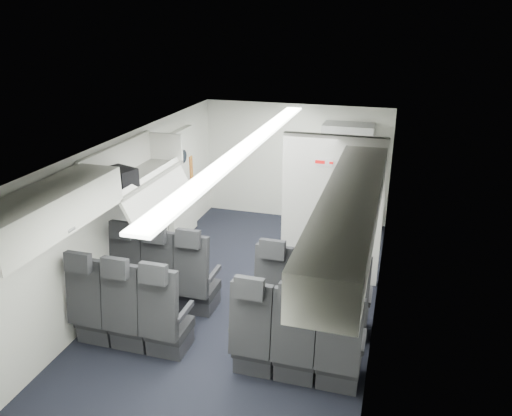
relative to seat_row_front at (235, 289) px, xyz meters
The scene contains 13 objects.
cabin_shell 0.90m from the seat_row_front, 90.00° to the left, with size 3.41×6.01×2.16m.
seat_row_front is the anchor object (origin of this frame).
seat_row_mid 0.90m from the seat_row_front, 90.00° to the right, with size 3.33×0.56×1.24m.
overhead_bin_left_rear 2.50m from the seat_row_front, 133.68° to the right, with size 0.53×1.80×0.40m.
overhead_bin_left_front_open 1.98m from the seat_row_front, 168.87° to the left, with size 0.64×1.70×0.72m.
overhead_bin_right_rear 2.50m from the seat_row_front, 46.32° to the right, with size 0.53×1.80×0.40m.
overhead_bin_right_front 2.04m from the seat_row_front, 11.46° to the left, with size 0.53×1.70×0.40m.
bulkhead_partition 1.79m from the seat_row_front, 53.69° to the left, with size 1.40×0.15×2.13m.
galley_unit 3.43m from the seat_row_front, 73.72° to the left, with size 0.85×0.52×1.90m.
boarding_door 2.71m from the seat_row_front, 128.16° to the left, with size 0.12×1.27×1.86m.
flight_attendant 2.39m from the seat_row_front, 79.77° to the left, with size 0.60×0.39×1.64m, color black.
carry_on_bag 1.97m from the seat_row_front, behind, with size 0.37×0.26×0.22m, color black.
papers 2.43m from the seat_row_front, 74.97° to the left, with size 0.18×0.02×0.13m, color white.
Camera 1 is at (1.78, -5.70, 3.63)m, focal length 35.00 mm.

